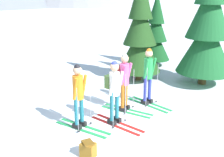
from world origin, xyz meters
The scene contains 9 objects.
ground_plane centered at (0.00, 0.00, 0.00)m, with size 400.00×400.00×0.00m, color white.
skier_in_orange centered at (-1.09, -0.11, 0.99)m, with size 1.14×1.59×1.79m.
skier_in_white centered at (-0.15, -0.31, 1.04)m, with size 0.95×1.67×1.82m.
skier_in_pink centered at (0.52, 0.34, 1.04)m, with size 1.17×1.56×1.82m.
skier_in_green centered at (1.46, 0.44, 1.05)m, with size 0.77×1.65×1.86m.
pine_tree_near centered at (4.55, 1.15, 2.40)m, with size 2.17×2.17×5.24m.
pine_tree_mid centered at (4.42, 4.28, 1.62)m, with size 1.47×1.47×3.54m.
pine_tree_far centered at (2.53, 2.72, 1.95)m, with size 1.77×1.77×4.27m.
backpack_on_snow_front centered at (-1.39, -1.48, 0.19)m, with size 0.38×0.40×0.38m.
Camera 1 is at (-3.21, -6.35, 3.55)m, focal length 42.86 mm.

